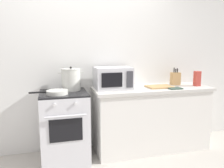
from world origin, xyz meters
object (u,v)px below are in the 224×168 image
Objects in this scene: stock_pot at (71,79)px; stove at (65,126)px; microwave at (113,78)px; frying_pan at (57,92)px; knife_block at (175,79)px; pasta_box at (197,79)px; cutting_board at (160,87)px; oven_mitt at (175,88)px.

stove is at bearing -133.62° from stock_pot.
stock_pot is at bearing 176.22° from microwave.
knife_block reaches higher than frying_pan.
knife_block is at bearing 147.01° from pasta_box.
stock_pot reaches higher than cutting_board.
stove is 5.11× the size of oven_mitt.
frying_pan is 0.80m from microwave.
frying_pan is 1.45m from cutting_board.
knife_block is 0.31m from pasta_box.
stove is at bearing -179.95° from cutting_board.
knife_block is (1.78, 0.24, 0.07)m from frying_pan.
stock_pot reaches higher than oven_mitt.
microwave is 0.88m from oven_mitt.
pasta_box is at bearing -32.99° from knife_block.
cutting_board is 2.00× the size of oven_mitt.
pasta_box is at bearing -4.85° from microwave.
cutting_board is (1.44, 0.10, -0.02)m from frying_pan.
stock_pot is at bearing 175.48° from pasta_box.
stove is at bearing 174.00° from oven_mitt.
pasta_box reaches higher than oven_mitt.
knife_block reaches higher than pasta_box.
stock_pot is 1.26m from cutting_board.
oven_mitt is at bearing -15.97° from microwave.
pasta_box is at bearing -2.89° from cutting_board.
stock_pot reaches higher than microwave.
cutting_board is at bearing 0.05° from stove.
frying_pan is at bearing -177.92° from pasta_box.
pasta_box reaches higher than cutting_board.
microwave reaches higher than oven_mitt.
pasta_box reaches higher than stove.
stove is 1.59m from oven_mitt.
pasta_box is (1.84, -0.15, -0.04)m from stock_pot.
frying_pan is 2.10× the size of pasta_box.
frying_pan is 1.80m from knife_block.
knife_block is 1.47× the size of oven_mitt.
knife_block is (1.69, 0.14, 0.56)m from stove.
stove is at bearing -175.23° from knife_block.
pasta_box is (2.04, 0.07, 0.08)m from frying_pan.
oven_mitt is at bearing -11.13° from stock_pot.
pasta_box is at bearing 2.08° from frying_pan.
oven_mitt is at bearing -163.60° from pasta_box.
stock_pot is 1.27× the size of knife_block.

